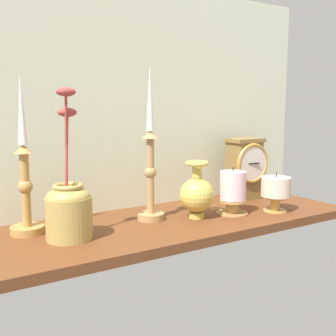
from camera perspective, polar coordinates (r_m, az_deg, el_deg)
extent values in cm
cube|color=brown|center=(115.02, 1.09, -7.41)|extent=(100.00, 36.00, 2.40)
cube|color=beige|center=(126.51, -3.55, 9.46)|extent=(120.00, 2.00, 65.00)
cube|color=olive|center=(139.22, 10.24, -0.33)|extent=(9.87, 7.22, 18.59)
cube|color=olive|center=(138.07, 10.35, 3.73)|extent=(11.05, 8.08, 1.20)
torus|color=#BA863B|center=(135.92, 11.41, 0.63)|extent=(12.88, 1.17, 12.88)
cylinder|color=silver|center=(135.85, 11.44, 0.62)|extent=(10.77, 0.40, 10.77)
cube|color=black|center=(135.64, 11.53, 0.61)|extent=(4.14, 1.19, 0.30)
cylinder|color=#B58747|center=(106.84, -18.51, -7.93)|extent=(7.97, 7.97, 1.80)
cylinder|color=#B58747|center=(104.60, -18.75, -2.85)|extent=(2.17, 2.17, 17.49)
sphere|color=#B58747|center=(104.44, -18.78, -2.38)|extent=(3.48, 3.48, 3.48)
cone|color=#B58747|center=(103.21, -19.01, 2.46)|extent=(4.51, 4.51, 2.00)
cone|color=white|center=(102.73, -19.26, 7.56)|extent=(2.18, 2.18, 16.37)
cylinder|color=tan|center=(113.36, -2.37, -6.55)|extent=(7.17, 7.17, 1.80)
cylinder|color=tan|center=(111.03, -2.40, -1.11)|extent=(2.00, 2.00, 20.00)
sphere|color=tan|center=(110.87, -2.41, -0.60)|extent=(3.20, 3.20, 3.20)
cone|color=tan|center=(109.74, -2.44, 4.56)|extent=(4.48, 4.48, 2.00)
cone|color=white|center=(109.51, -2.47, 9.50)|extent=(1.97, 1.97, 16.91)
cylinder|color=gold|center=(115.35, 3.89, -6.35)|extent=(4.23, 4.23, 1.60)
sphere|color=gold|center=(114.07, 3.92, -3.68)|extent=(9.39, 9.39, 9.39)
cylinder|color=gold|center=(112.85, 3.96, -0.36)|extent=(2.63, 2.63, 3.99)
torus|color=gold|center=(112.56, 3.97, 0.64)|extent=(6.31, 6.31, 1.14)
cylinder|color=tan|center=(98.92, -13.25, -6.63)|extent=(10.58, 10.58, 9.77)
ellipsoid|color=tan|center=(97.79, -13.35, -3.86)|extent=(10.06, 10.06, 5.03)
torus|color=tan|center=(97.29, -13.40, -2.41)|extent=(6.87, 6.87, 1.05)
cylinder|color=#A63C38|center=(96.11, -13.57, 2.41)|extent=(1.93, 1.94, 16.45)
ellipsoid|color=#A63C38|center=(96.48, -13.49, 7.34)|extent=(4.40, 2.80, 2.00)
cylinder|color=#A63C38|center=(95.91, -13.61, 3.73)|extent=(0.74, 2.68, 20.85)
ellipsoid|color=#A63C38|center=(94.65, -13.67, 10.00)|extent=(4.40, 2.80, 2.00)
cylinder|color=tan|center=(125.47, 14.32, -4.81)|extent=(2.70, 2.70, 4.03)
cylinder|color=tan|center=(125.85, 14.29, -5.53)|extent=(6.74, 6.74, 0.80)
cylinder|color=tan|center=(125.03, 14.35, -3.91)|extent=(6.07, 6.07, 0.60)
cylinder|color=beige|center=(124.40, 14.40, -2.48)|extent=(8.34, 8.34, 5.58)
cylinder|color=black|center=(123.82, 14.46, -0.94)|extent=(0.30, 0.30, 1.20)
cylinder|color=tan|center=(120.49, 8.70, -5.26)|extent=(3.57, 3.57, 3.75)
cylinder|color=tan|center=(120.85, 8.69, -5.94)|extent=(8.93, 8.93, 0.80)
cylinder|color=tan|center=(120.06, 8.72, -4.39)|extent=(8.04, 8.04, 0.60)
cylinder|color=silver|center=(119.18, 8.77, -2.34)|extent=(7.31, 7.31, 7.93)
cylinder|color=black|center=(118.41, 8.82, -0.17)|extent=(0.30, 0.30, 1.20)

